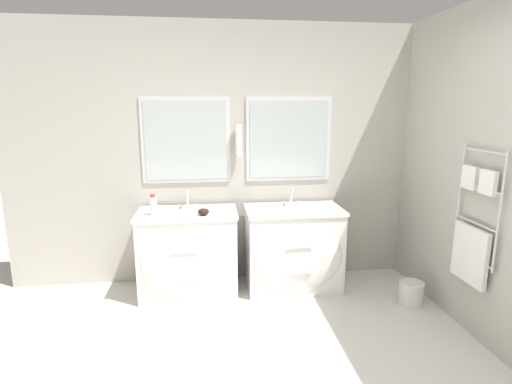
% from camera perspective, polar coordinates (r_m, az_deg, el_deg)
% --- Properties ---
extents(wall_back, '(4.85, 0.14, 2.60)m').
position_cam_1_polar(wall_back, '(4.09, -0.83, 5.30)').
color(wall_back, '#B2ADA3').
rests_on(wall_back, ground_plane).
extents(wall_right, '(0.13, 4.34, 2.60)m').
position_cam_1_polar(wall_right, '(3.52, 29.66, 2.38)').
color(wall_right, '#B2ADA3').
rests_on(wall_right, ground_plane).
extents(vanity_left, '(0.94, 0.61, 0.82)m').
position_cam_1_polar(vanity_left, '(3.92, -9.65, -8.55)').
color(vanity_left, white).
rests_on(vanity_left, ground_plane).
extents(vanity_right, '(0.94, 0.61, 0.82)m').
position_cam_1_polar(vanity_right, '(4.00, 5.42, -8.00)').
color(vanity_right, white).
rests_on(vanity_right, ground_plane).
extents(faucet_left, '(0.17, 0.11, 0.18)m').
position_cam_1_polar(faucet_left, '(3.94, -9.79, -1.10)').
color(faucet_left, silver).
rests_on(faucet_left, vanity_left).
extents(faucet_right, '(0.17, 0.11, 0.18)m').
position_cam_1_polar(faucet_right, '(4.02, 5.05, -0.71)').
color(faucet_right, silver).
rests_on(faucet_right, vanity_right).
extents(toiletry_bottle, '(0.07, 0.07, 0.19)m').
position_cam_1_polar(toiletry_bottle, '(3.75, -14.49, -1.89)').
color(toiletry_bottle, silver).
rests_on(toiletry_bottle, vanity_left).
extents(amenity_bowl, '(0.10, 0.10, 0.06)m').
position_cam_1_polar(amenity_bowl, '(3.68, -7.52, -2.81)').
color(amenity_bowl, black).
rests_on(amenity_bowl, vanity_left).
extents(waste_bin, '(0.22, 0.22, 0.22)m').
position_cam_1_polar(waste_bin, '(4.05, 21.29, -13.25)').
color(waste_bin, silver).
rests_on(waste_bin, ground_plane).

